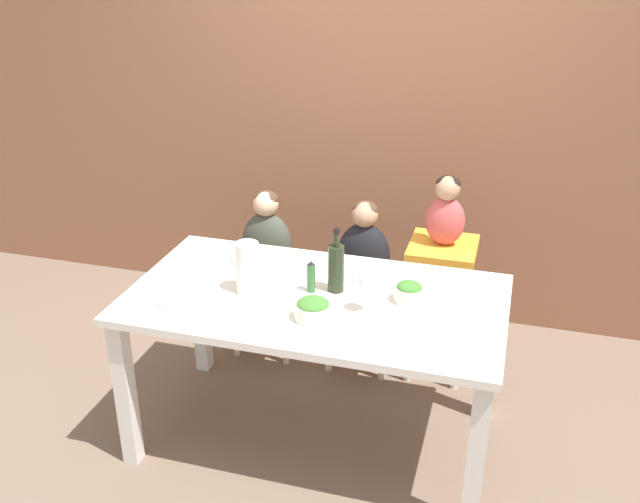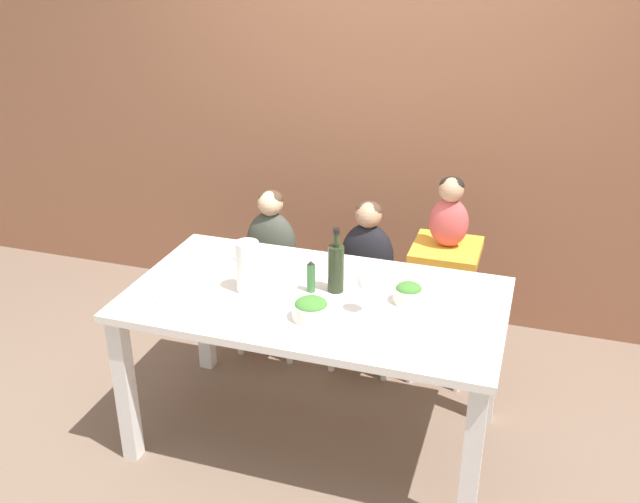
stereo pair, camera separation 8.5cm
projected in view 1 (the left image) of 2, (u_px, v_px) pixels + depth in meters
The scene contains 17 objects.
ground_plane at pixel (316, 436), 3.37m from camera, with size 14.00×14.00×0.00m, color #705B4C.
wall_back at pixel (385, 91), 3.99m from camera, with size 10.00×0.06×2.70m.
dining_table at pixel (316, 316), 3.10m from camera, with size 1.61×0.88×0.75m.
chair_far_left at pixel (269, 285), 3.93m from camera, with size 0.39×0.41×0.46m.
chair_far_center at pixel (363, 298), 3.80m from camera, with size 0.39×0.41×0.46m.
chair_right_highchair at pixel (441, 275), 3.61m from camera, with size 0.33×0.35×0.75m.
person_child_left at pixel (267, 236), 3.81m from camera, with size 0.28×0.18×0.47m.
person_child_center at pixel (364, 248), 3.67m from camera, with size 0.28×0.18×0.47m.
person_baby_right at pixel (446, 210), 3.47m from camera, with size 0.19×0.13×0.36m.
wine_bottle at pixel (336, 266), 3.05m from camera, with size 0.07×0.07×0.29m.
paper_towel_roll at pixel (248, 268), 3.04m from camera, with size 0.10×0.10×0.23m.
wine_glass_near at pixel (367, 282), 2.88m from camera, with size 0.07×0.07×0.19m.
salad_bowl_large at pixel (313, 309), 2.86m from camera, with size 0.16×0.16×0.09m.
salad_bowl_small at pixel (409, 292), 3.00m from camera, with size 0.13×0.13×0.09m.
dinner_plate_front_left at pixel (183, 300), 3.01m from camera, with size 0.22×0.22×0.01m.
dinner_plate_back_left at pixel (254, 256), 3.40m from camera, with size 0.22×0.22×0.01m.
condiment_bottle_hot_sauce at pixel (311, 277), 3.06m from camera, with size 0.04×0.04×0.15m.
Camera 1 is at (0.77, -2.58, 2.21)m, focal length 40.00 mm.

